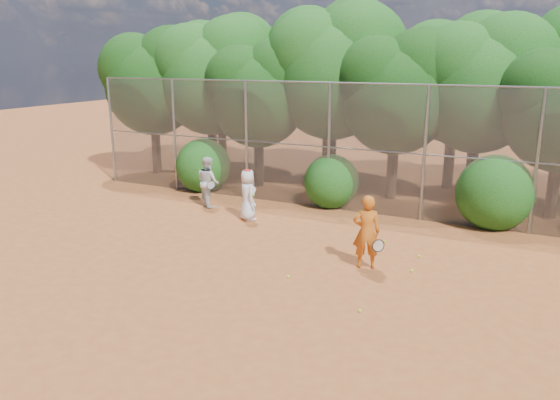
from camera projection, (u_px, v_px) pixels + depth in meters
The scene contains 22 objects.
ground at pixel (271, 279), 12.13m from camera, with size 80.00×80.00×0.00m, color #9B4E23.
fence_back at pixel (355, 147), 16.86m from camera, with size 20.05×0.09×4.03m.
tree_0 at pixel (154, 78), 22.13m from camera, with size 4.38×3.81×6.00m.
tree_1 at pixel (212, 72), 21.44m from camera, with size 4.64×4.03×6.35m.
tree_2 at pixel (260, 90), 19.91m from camera, with size 3.99×3.47×5.47m.
tree_3 at pixel (335, 67), 19.50m from camera, with size 4.89×4.26×6.70m.
tree_4 at pixel (398, 88), 18.07m from camera, with size 4.19×3.64×5.73m.
tree_5 at pixel (482, 80), 17.63m from camera, with size 4.51×3.92×6.17m.
tree_9 at pixel (222, 67), 23.81m from camera, with size 4.83×4.20×6.62m.
tree_10 at pixel (331, 60), 21.78m from camera, with size 5.15×4.48×7.06m.
tree_11 at pixel (458, 74), 19.41m from camera, with size 4.64×4.03×6.35m.
bush_0 at pixel (203, 163), 19.90m from camera, with size 2.00×2.00×2.00m, color #164D13.
bush_1 at pixel (331, 179), 17.79m from camera, with size 1.80×1.80×1.80m, color #164D13.
bush_2 at pixel (495, 189), 15.60m from camera, with size 2.20×2.20×2.20m, color #164D13.
player_yellow at pixel (367, 232), 12.57m from camera, with size 0.85×0.62×1.74m.
player_teen at pixel (248, 195), 16.31m from camera, with size 0.89×0.86×1.57m.
player_white at pixel (208, 182), 17.79m from camera, with size 1.01×0.95×1.65m.
ball_0 at pixel (412, 271), 12.48m from camera, with size 0.07×0.07×0.07m, color #C4F22C.
ball_1 at pixel (384, 241), 14.47m from camera, with size 0.07×0.07×0.07m, color #C4F22C.
ball_2 at pixel (360, 311), 10.53m from camera, with size 0.07×0.07×0.07m, color #C4F22C.
ball_3 at pixel (288, 277), 12.16m from camera, with size 0.07×0.07×0.07m, color #C4F22C.
ball_4 at pixel (419, 256), 13.39m from camera, with size 0.07×0.07×0.07m, color #C4F22C.
Camera 1 is at (5.17, -10.03, 4.80)m, focal length 35.00 mm.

